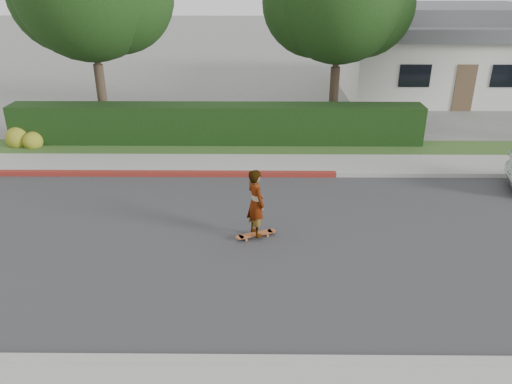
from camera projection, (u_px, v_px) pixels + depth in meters
ground at (317, 242)px, 12.02m from camera, size 120.00×120.00×0.00m
road at (317, 242)px, 12.02m from camera, size 60.00×8.00×0.01m
curb_near at (343, 363)px, 8.26m from camera, size 60.00×0.20×0.15m
curb_far at (304, 174)px, 15.72m from camera, size 60.00×0.20×0.15m
curb_red_section at (146, 174)px, 15.76m from camera, size 12.00×0.21×0.15m
sidewalk_far at (302, 164)px, 16.55m from camera, size 60.00×1.60×0.12m
planting_strip at (299, 149)px, 18.01m from camera, size 60.00×1.60×0.10m
hedge at (216, 125)px, 18.29m from camera, size 15.00×1.00×1.50m
flowering_shrub at (23, 139)px, 18.10m from camera, size 1.40×1.00×0.90m
tree_center at (339, 1)px, 18.34m from camera, size 5.66×4.84×7.44m
house at (443, 50)px, 25.65m from camera, size 10.60×8.60×4.30m
skateboard at (256, 234)px, 12.17m from camera, size 1.04×0.60×0.10m
skateboarder at (256, 203)px, 11.82m from camera, size 0.64×0.73×1.68m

